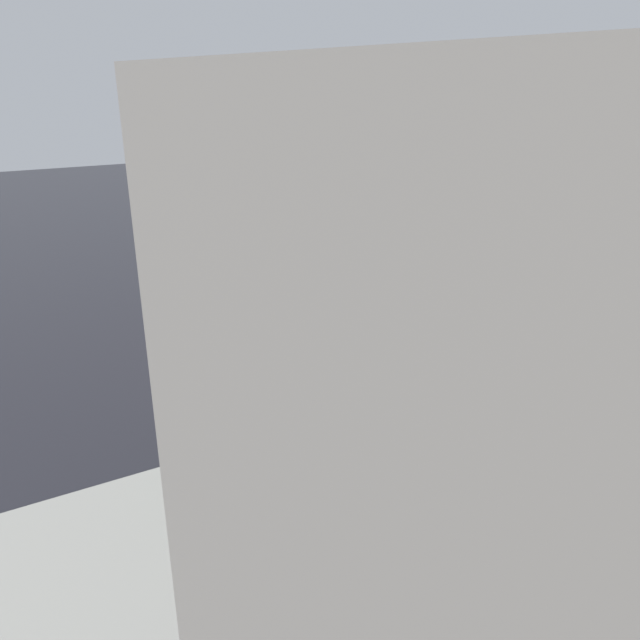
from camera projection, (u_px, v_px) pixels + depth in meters
ground_plane at (355, 339)px, 13.21m from camera, size 60.00×60.00×0.00m
kerb_strip at (497, 430)px, 9.80m from camera, size 24.00×3.20×0.04m
moving_hatchback at (337, 279)px, 13.68m from camera, size 3.95×1.83×2.06m
fire_hydrant at (292, 418)px, 9.40m from camera, size 0.42×0.31×0.80m
pedestrian at (219, 420)px, 8.82m from camera, size 0.25×0.57×1.22m
metal_railing at (558, 427)px, 8.54m from camera, size 8.84×0.04×1.05m
sign_post at (182, 408)px, 7.34m from camera, size 0.07×0.44×2.40m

